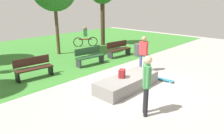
{
  "coord_description": "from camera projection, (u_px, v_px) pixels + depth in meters",
  "views": [
    {
      "loc": [
        -6.16,
        -4.54,
        3.25
      ],
      "look_at": [
        -0.31,
        0.91,
        0.7
      ],
      "focal_mm": 33.26,
      "sensor_mm": 36.0,
      "label": 1
    }
  ],
  "objects": [
    {
      "name": "park_bench_near_lamppost",
      "position": [
        119.0,
        49.0,
        12.64
      ],
      "size": [
        1.64,
        0.63,
        0.91
      ],
      "color": "#331E14",
      "rests_on": "ground_plane"
    },
    {
      "name": "skater_watching",
      "position": [
        143.0,
        51.0,
        9.71
      ],
      "size": [
        0.29,
        0.41,
        1.71
      ],
      "color": "#3F5184",
      "rests_on": "ground_plane"
    },
    {
      "name": "trash_bin",
      "position": [
        138.0,
        50.0,
        12.75
      ],
      "size": [
        0.49,
        0.49,
        0.76
      ],
      "primitive_type": "cylinder",
      "color": "#4C4C51",
      "rests_on": "ground_plane"
    },
    {
      "name": "ground_plane",
      "position": [
        134.0,
        87.0,
        8.23
      ],
      "size": [
        28.0,
        28.0,
        0.0
      ],
      "primitive_type": "plane",
      "color": "#9E9993"
    },
    {
      "name": "cyclist_on_bicycle",
      "position": [
        85.0,
        38.0,
        15.43
      ],
      "size": [
        1.55,
        1.05,
        1.52
      ],
      "color": "black",
      "rests_on": "ground_plane"
    },
    {
      "name": "grass_lawn",
      "position": [
        34.0,
        53.0,
        13.54
      ],
      "size": [
        26.6,
        11.63,
        0.01
      ],
      "primitive_type": "cube",
      "color": "#387A2D",
      "rests_on": "ground_plane"
    },
    {
      "name": "park_bench_by_oak",
      "position": [
        33.0,
        67.0,
        9.06
      ],
      "size": [
        1.64,
        0.62,
        0.91
      ],
      "color": "#331E14",
      "rests_on": "ground_plane"
    },
    {
      "name": "skater_performing_trick",
      "position": [
        147.0,
        81.0,
        5.91
      ],
      "size": [
        0.37,
        0.36,
        1.82
      ],
      "color": "black",
      "rests_on": "ground_plane"
    },
    {
      "name": "backpack_on_ledge",
      "position": [
        122.0,
        74.0,
        7.82
      ],
      "size": [
        0.34,
        0.3,
        0.32
      ],
      "primitive_type": "cube",
      "rotation": [
        0.0,
        0.0,
        3.58
      ],
      "color": "maroon",
      "rests_on": "concrete_ledge"
    },
    {
      "name": "concrete_ledge",
      "position": [
        127.0,
        83.0,
        8.01
      ],
      "size": [
        2.75,
        1.05,
        0.48
      ],
      "primitive_type": "cube",
      "color": "gray",
      "rests_on": "ground_plane"
    },
    {
      "name": "skateboard_by_ledge",
      "position": [
        165.0,
        80.0,
        8.8
      ],
      "size": [
        0.27,
        0.81,
        0.08
      ],
      "color": "teal",
      "rests_on": "ground_plane"
    },
    {
      "name": "park_bench_near_path",
      "position": [
        90.0,
        56.0,
        10.97
      ],
      "size": [
        1.64,
        0.63,
        0.91
      ],
      "color": "#1E4223",
      "rests_on": "ground_plane"
    }
  ]
}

